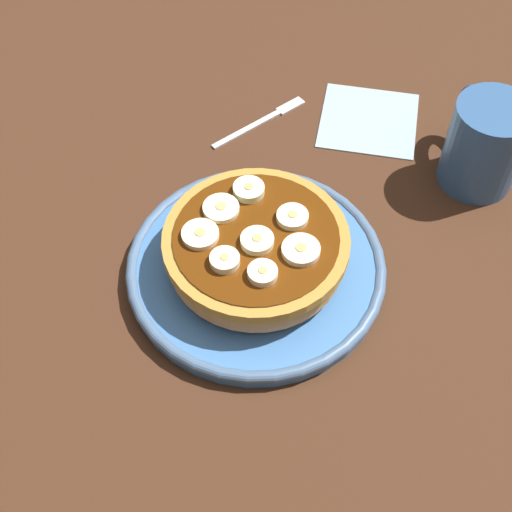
% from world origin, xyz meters
% --- Properties ---
extents(ground_plane, '(1.40, 1.40, 0.03)m').
position_xyz_m(ground_plane, '(0.00, 0.00, -0.01)').
color(ground_plane, '#422616').
extents(plate, '(0.25, 0.25, 0.02)m').
position_xyz_m(plate, '(0.00, 0.00, 0.01)').
color(plate, '#3F72B2').
rests_on(plate, ground_plane).
extents(pancake_stack, '(0.17, 0.18, 0.04)m').
position_xyz_m(pancake_stack, '(0.00, 0.00, 0.04)').
color(pancake_stack, '#A65E36').
rests_on(pancake_stack, plate).
extents(banana_slice_0, '(0.03, 0.03, 0.01)m').
position_xyz_m(banana_slice_0, '(-0.01, 0.00, 0.06)').
color(banana_slice_0, '#FBF1B9').
rests_on(banana_slice_0, pancake_stack).
extents(banana_slice_1, '(0.04, 0.04, 0.01)m').
position_xyz_m(banana_slice_1, '(-0.02, -0.04, 0.06)').
color(banana_slice_1, '#F6E2BB').
rests_on(banana_slice_1, pancake_stack).
extents(banana_slice_2, '(0.03, 0.03, 0.01)m').
position_xyz_m(banana_slice_2, '(0.01, 0.05, 0.06)').
color(banana_slice_2, '#FCEABD').
rests_on(banana_slice_2, pancake_stack).
extents(banana_slice_3, '(0.03, 0.03, 0.01)m').
position_xyz_m(banana_slice_3, '(0.04, 0.03, 0.06)').
color(banana_slice_3, '#FBF1BC').
rests_on(banana_slice_3, pancake_stack).
extents(banana_slice_4, '(0.03, 0.03, 0.01)m').
position_xyz_m(banana_slice_4, '(-0.04, 0.00, 0.06)').
color(banana_slice_4, '#FCEBC0').
rests_on(banana_slice_4, pancake_stack).
extents(banana_slice_5, '(0.03, 0.03, 0.01)m').
position_xyz_m(banana_slice_5, '(0.05, -0.00, 0.06)').
color(banana_slice_5, '#EAF3BD').
rests_on(banana_slice_5, pancake_stack).
extents(banana_slice_6, '(0.03, 0.03, 0.01)m').
position_xyz_m(banana_slice_6, '(0.02, -0.04, 0.06)').
color(banana_slice_6, beige).
rests_on(banana_slice_6, pancake_stack).
extents(banana_slice_7, '(0.03, 0.03, 0.01)m').
position_xyz_m(banana_slice_7, '(-0.03, 0.03, 0.06)').
color(banana_slice_7, '#FAEEC6').
rests_on(banana_slice_7, pancake_stack).
extents(coffee_mug, '(0.12, 0.08, 0.10)m').
position_xyz_m(coffee_mug, '(0.10, -0.25, 0.05)').
color(coffee_mug, '#33598C').
rests_on(coffee_mug, ground_plane).
extents(napkin, '(0.14, 0.14, 0.00)m').
position_xyz_m(napkin, '(0.20, -0.16, 0.00)').
color(napkin, '#99B2BF').
rests_on(napkin, ground_plane).
extents(fork, '(0.07, 0.12, 0.01)m').
position_xyz_m(fork, '(0.21, -0.04, 0.00)').
color(fork, silver).
rests_on(fork, ground_plane).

